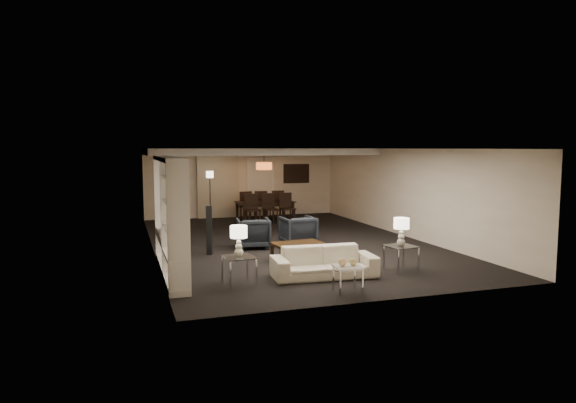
% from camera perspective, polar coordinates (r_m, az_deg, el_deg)
% --- Properties ---
extents(floor, '(11.00, 11.00, 0.00)m').
position_cam_1_polar(floor, '(13.80, -0.00, -4.55)').
color(floor, black).
rests_on(floor, ground).
extents(ceiling, '(7.00, 11.00, 0.02)m').
position_cam_1_polar(ceiling, '(13.57, -0.00, 5.89)').
color(ceiling, silver).
rests_on(ceiling, ground).
extents(wall_back, '(7.00, 0.02, 2.50)m').
position_cam_1_polar(wall_back, '(18.92, -5.15, 2.11)').
color(wall_back, beige).
rests_on(wall_back, ground).
extents(wall_front, '(7.00, 0.02, 2.50)m').
position_cam_1_polar(wall_front, '(8.60, 11.39, -2.65)').
color(wall_front, beige).
rests_on(wall_front, ground).
extents(wall_left, '(0.02, 11.00, 2.50)m').
position_cam_1_polar(wall_left, '(12.98, -14.86, 0.16)').
color(wall_left, beige).
rests_on(wall_left, ground).
extents(wall_right, '(0.02, 11.00, 2.50)m').
position_cam_1_polar(wall_right, '(15.07, 12.76, 1.00)').
color(wall_right, beige).
rests_on(wall_right, ground).
extents(ceiling_soffit, '(7.00, 4.00, 0.20)m').
position_cam_1_polar(ceiling_soffit, '(16.93, -3.67, 5.56)').
color(ceiling_soffit, silver).
rests_on(ceiling_soffit, ceiling).
extents(curtains, '(1.50, 0.12, 2.40)m').
position_cam_1_polar(curtains, '(18.66, -7.79, 1.87)').
color(curtains, beige).
rests_on(curtains, wall_back).
extents(door, '(0.90, 0.05, 2.10)m').
position_cam_1_polar(door, '(19.07, -3.07, 1.55)').
color(door, silver).
rests_on(door, wall_back).
extents(painting, '(0.95, 0.04, 0.65)m').
position_cam_1_polar(painting, '(19.43, 0.92, 3.12)').
color(painting, '#142D38').
rests_on(painting, wall_back).
extents(media_unit, '(0.38, 3.40, 2.35)m').
position_cam_1_polar(media_unit, '(10.43, -13.01, -1.60)').
color(media_unit, white).
rests_on(media_unit, wall_left).
extents(pendant_light, '(0.52, 0.52, 0.24)m').
position_cam_1_polar(pendant_light, '(17.02, -2.68, 3.95)').
color(pendant_light, '#D8591E').
rests_on(pendant_light, ceiling_soffit).
extents(sofa, '(2.08, 0.94, 0.59)m').
position_cam_1_polar(sofa, '(10.13, 4.03, -6.73)').
color(sofa, beige).
rests_on(sofa, floor).
extents(coffee_table, '(1.18, 0.76, 0.40)m').
position_cam_1_polar(coffee_table, '(11.61, 1.06, -5.55)').
color(coffee_table, '#301E0D').
rests_on(coffee_table, floor).
extents(armchair_left, '(0.90, 0.92, 0.76)m').
position_cam_1_polar(armchair_left, '(13.02, -3.89, -3.51)').
color(armchair_left, black).
rests_on(armchair_left, floor).
extents(armchair_right, '(0.84, 0.86, 0.76)m').
position_cam_1_polar(armchair_right, '(13.36, 1.11, -3.26)').
color(armchair_right, black).
rests_on(armchair_right, floor).
extents(side_table_left, '(0.62, 0.62, 0.52)m').
position_cam_1_polar(side_table_left, '(9.64, -5.46, -7.61)').
color(side_table_left, silver).
rests_on(side_table_left, floor).
extents(side_table_right, '(0.62, 0.62, 0.52)m').
position_cam_1_polar(side_table_right, '(10.88, 12.41, -6.17)').
color(side_table_right, white).
rests_on(side_table_right, floor).
extents(table_lamp_left, '(0.34, 0.34, 0.58)m').
position_cam_1_polar(table_lamp_left, '(9.53, -5.50, -4.40)').
color(table_lamp_left, white).
rests_on(table_lamp_left, side_table_left).
extents(table_lamp_right, '(0.33, 0.33, 0.58)m').
position_cam_1_polar(table_lamp_right, '(10.77, 12.48, -3.31)').
color(table_lamp_right, beige).
rests_on(table_lamp_right, side_table_right).
extents(marble_table, '(0.51, 0.51, 0.46)m').
position_cam_1_polar(marble_table, '(9.16, 6.63, -8.54)').
color(marble_table, white).
rests_on(marble_table, floor).
extents(gold_gourd_a, '(0.15, 0.15, 0.15)m').
position_cam_1_polar(gold_gourd_a, '(9.05, 6.07, -6.71)').
color(gold_gourd_a, '#F1C07F').
rests_on(gold_gourd_a, marble_table).
extents(gold_gourd_b, '(0.13, 0.13, 0.13)m').
position_cam_1_polar(gold_gourd_b, '(9.13, 7.23, -6.67)').
color(gold_gourd_b, tan).
rests_on(gold_gourd_b, marble_table).
extents(television, '(0.99, 0.13, 0.57)m').
position_cam_1_polar(television, '(11.20, -13.18, -1.82)').
color(television, black).
rests_on(television, media_unit).
extents(vase_blue, '(0.18, 0.18, 0.19)m').
position_cam_1_polar(vase_blue, '(9.30, -12.39, -2.62)').
color(vase_blue, '#262FA7').
rests_on(vase_blue, media_unit).
extents(vase_amber, '(0.15, 0.15, 0.16)m').
position_cam_1_polar(vase_amber, '(9.63, -12.68, 0.57)').
color(vase_amber, '#D28A46').
rests_on(vase_amber, media_unit).
extents(floor_speaker, '(0.16, 0.16, 1.17)m').
position_cam_1_polar(floor_speaker, '(12.28, -8.75, -3.17)').
color(floor_speaker, black).
rests_on(floor_speaker, floor).
extents(dining_table, '(1.99, 1.19, 0.68)m').
position_cam_1_polar(dining_table, '(17.69, -2.55, -1.10)').
color(dining_table, black).
rests_on(dining_table, floor).
extents(chair_nl, '(0.49, 0.49, 1.01)m').
position_cam_1_polar(chair_nl, '(16.89, -3.93, -0.89)').
color(chair_nl, black).
rests_on(chair_nl, floor).
extents(chair_nm, '(0.51, 0.51, 1.01)m').
position_cam_1_polar(chair_nm, '(17.05, -1.97, -0.81)').
color(chair_nm, black).
rests_on(chair_nm, floor).
extents(chair_nr, '(0.50, 0.50, 1.01)m').
position_cam_1_polar(chair_nr, '(17.22, -0.05, -0.74)').
color(chair_nr, black).
rests_on(chair_nr, floor).
extents(chair_fl, '(0.52, 0.52, 1.01)m').
position_cam_1_polar(chair_fl, '(18.15, -4.93, -0.42)').
color(chair_fl, black).
rests_on(chair_fl, floor).
extents(chair_fm, '(0.53, 0.53, 1.01)m').
position_cam_1_polar(chair_fm, '(18.29, -3.09, -0.35)').
color(chair_fm, black).
rests_on(chair_fm, floor).
extents(chair_fr, '(0.47, 0.47, 1.01)m').
position_cam_1_polar(chair_fr, '(18.46, -1.29, -0.29)').
color(chair_fr, black).
rests_on(chair_fr, floor).
extents(floor_lamp, '(0.28, 0.28, 1.73)m').
position_cam_1_polar(floor_lamp, '(17.86, -8.65, 0.59)').
color(floor_lamp, black).
rests_on(floor_lamp, floor).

